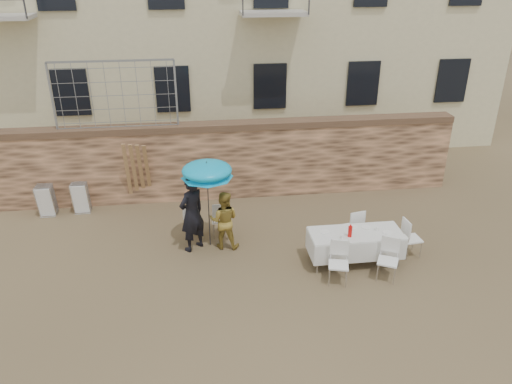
{
  "coord_description": "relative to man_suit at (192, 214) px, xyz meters",
  "views": [
    {
      "loc": [
        -0.94,
        -8.32,
        6.47
      ],
      "look_at": [
        0.4,
        2.2,
        1.4
      ],
      "focal_mm": 35.0,
      "sensor_mm": 36.0,
      "label": 1
    }
  ],
  "objects": [
    {
      "name": "man_suit",
      "position": [
        0.0,
        0.0,
        0.0
      ],
      "size": [
        0.83,
        0.8,
        1.92
      ],
      "primitive_type": "imported",
      "rotation": [
        0.0,
        0.0,
        3.85
      ],
      "color": "black",
      "rests_on": "ground"
    },
    {
      "name": "couple_chair_left",
      "position": [
        0.0,
        0.55,
        -0.48
      ],
      "size": [
        0.54,
        0.54,
        0.96
      ],
      "primitive_type": null,
      "rotation": [
        0.0,
        0.0,
        3.0
      ],
      "color": "white",
      "rests_on": "ground"
    },
    {
      "name": "woman_dress",
      "position": [
        0.75,
        0.0,
        -0.23
      ],
      "size": [
        0.81,
        0.69,
        1.46
      ],
      "primitive_type": "imported",
      "rotation": [
        0.0,
        0.0,
        2.92
      ],
      "color": "gold",
      "rests_on": "ground"
    },
    {
      "name": "table_chair_side",
      "position": [
        5.08,
        -0.95,
        -0.48
      ],
      "size": [
        0.52,
        0.52,
        0.96
      ],
      "primitive_type": null,
      "rotation": [
        0.0,
        0.0,
        1.66
      ],
      "color": "white",
      "rests_on": "ground"
    },
    {
      "name": "wood_planks",
      "position": [
        -1.42,
        2.46,
        0.04
      ],
      "size": [
        0.7,
        0.2,
        2.0
      ],
      "primitive_type": null,
      "color": "#A37749",
      "rests_on": "ground"
    },
    {
      "name": "table_chair_front_left",
      "position": [
        3.08,
        -1.8,
        -0.48
      ],
      "size": [
        0.59,
        0.59,
        0.96
      ],
      "primitive_type": null,
      "rotation": [
        0.0,
        0.0,
        -0.26
      ],
      "color": "white",
      "rests_on": "ground"
    },
    {
      "name": "chair_stack_right",
      "position": [
        -3.02,
        2.39,
        -0.5
      ],
      "size": [
        0.46,
        0.4,
        0.92
      ],
      "primitive_type": null,
      "color": "white",
      "rests_on": "ground"
    },
    {
      "name": "ground",
      "position": [
        1.13,
        -2.14,
        -0.96
      ],
      "size": [
        80.0,
        80.0,
        0.0
      ],
      "primitive_type": "plane",
      "color": "brown",
      "rests_on": "ground"
    },
    {
      "name": "table_chair_front_right",
      "position": [
        4.18,
        -1.8,
        -0.48
      ],
      "size": [
        0.65,
        0.65,
        0.96
      ],
      "primitive_type": null,
      "rotation": [
        0.0,
        0.0,
        -0.48
      ],
      "color": "white",
      "rests_on": "ground"
    },
    {
      "name": "table_chair_back",
      "position": [
        3.88,
        -0.25,
        -0.48
      ],
      "size": [
        0.57,
        0.57,
        0.96
      ],
      "primitive_type": null,
      "rotation": [
        0.0,
        0.0,
        3.34
      ],
      "color": "white",
      "rests_on": "ground"
    },
    {
      "name": "stone_wall",
      "position": [
        1.13,
        2.86,
        0.14
      ],
      "size": [
        13.0,
        0.5,
        2.2
      ],
      "primitive_type": "cube",
      "color": "#916748",
      "rests_on": "ground"
    },
    {
      "name": "umbrella",
      "position": [
        0.4,
        0.1,
        0.98
      ],
      "size": [
        1.21,
        1.21,
        2.05
      ],
      "color": "#3F3F44",
      "rests_on": "ground"
    },
    {
      "name": "couple_chair_right",
      "position": [
        0.7,
        0.55,
        -0.48
      ],
      "size": [
        0.51,
        0.51,
        0.96
      ],
      "primitive_type": null,
      "rotation": [
        0.0,
        0.0,
        3.07
      ],
      "color": "white",
      "rests_on": "ground"
    },
    {
      "name": "chair_stack_left",
      "position": [
        -3.92,
        2.39,
        -0.5
      ],
      "size": [
        0.46,
        0.47,
        0.92
      ],
      "primitive_type": null,
      "color": "white",
      "rests_on": "ground"
    },
    {
      "name": "chain_link_fence",
      "position": [
        -1.87,
        2.86,
        2.14
      ],
      "size": [
        3.2,
        0.06,
        1.8
      ],
      "primitive_type": null,
      "color": "gray",
      "rests_on": "stone_wall"
    },
    {
      "name": "banquet_table",
      "position": [
        3.68,
        -1.05,
        -0.23
      ],
      "size": [
        2.1,
        0.85,
        0.78
      ],
      "color": "silver",
      "rests_on": "ground"
    },
    {
      "name": "soda_bottle",
      "position": [
        3.48,
        -1.2,
        -0.05
      ],
      "size": [
        0.09,
        0.09,
        0.26
      ],
      "primitive_type": "cylinder",
      "color": "red",
      "rests_on": "banquet_table"
    }
  ]
}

